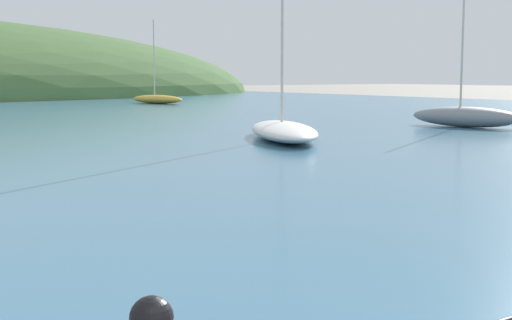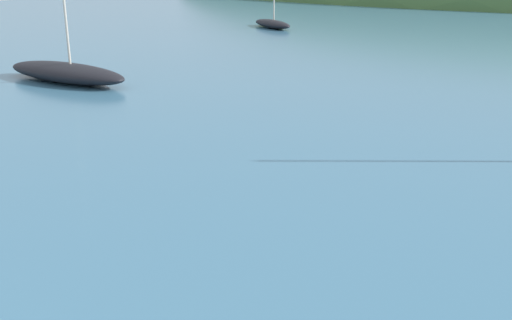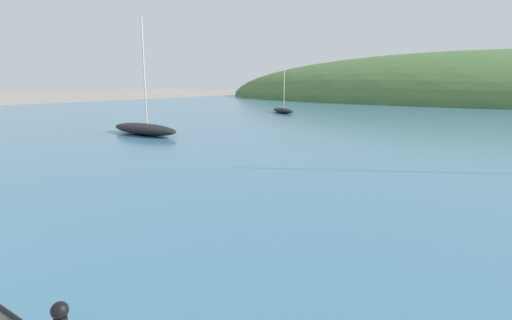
% 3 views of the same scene
% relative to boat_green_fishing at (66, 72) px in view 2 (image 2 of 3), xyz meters
% --- Properties ---
extents(water, '(80.00, 60.00, 0.10)m').
position_rel_boat_green_fishing_xyz_m(water, '(8.00, 18.90, -0.34)').
color(water, teal).
rests_on(water, ground).
extents(boat_green_fishing, '(4.63, 1.60, 5.56)m').
position_rel_boat_green_fishing_xyz_m(boat_green_fishing, '(0.00, 0.00, 0.00)').
color(boat_green_fishing, black).
rests_on(boat_green_fishing, water).
extents(boat_far_left, '(3.27, 2.59, 4.04)m').
position_rel_boat_green_fishing_xyz_m(boat_far_left, '(-1.49, 15.58, -0.06)').
color(boat_far_left, black).
rests_on(boat_far_left, water).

